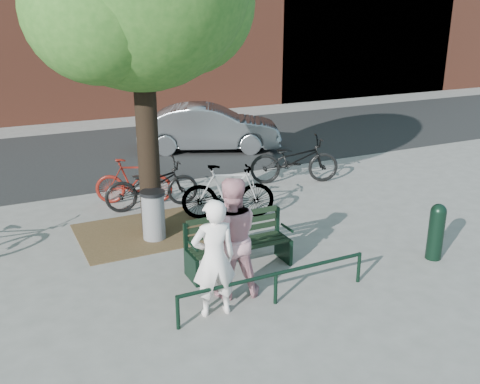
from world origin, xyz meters
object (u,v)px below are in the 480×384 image
bollard (436,230)px  litter_bin (153,215)px  parked_car (209,128)px  person_left (214,258)px  park_bench (237,241)px  person_right (230,238)px  bicycle_c (152,185)px

bollard → litter_bin: bearing=144.4°
parked_car → person_left: bearing=-179.6°
park_bench → person_right: bearing=-122.4°
person_right → litter_bin: 2.56m
litter_bin → bicycle_c: (0.47, 1.61, 0.05)m
bollard → bicycle_c: size_ratio=0.49×
person_left → person_right: bearing=-130.9°
person_left → parked_car: person_left is taller
park_bench → litter_bin: bearing=116.6°
bicycle_c → parked_car: size_ratio=0.48×
litter_bin → parked_car: (3.56, 5.75, 0.22)m
person_right → bollard: 3.71m
person_left → person_right: 0.59m
person_right → bollard: bearing=-173.4°
park_bench → parked_car: size_ratio=0.41×
park_bench → bollard: bearing=-20.1°
person_left → litter_bin: size_ratio=1.81×
park_bench → person_left: (-0.90, -1.13, 0.38)m
park_bench → parked_car: bearing=70.3°
litter_bin → person_right: bearing=-80.6°
bicycle_c → person_left: bearing=178.0°
person_right → parked_car: size_ratio=0.43×
bollard → parked_car: size_ratio=0.24×
person_right → bollard: size_ratio=1.84×
litter_bin → bicycle_c: size_ratio=0.47×
person_left → bicycle_c: 4.53m
person_left → bollard: (4.10, -0.04, -0.32)m
person_right → litter_bin: size_ratio=1.95×
park_bench → litter_bin: (-0.88, 1.75, -0.00)m
person_right → park_bench: bearing=-108.9°
person_right → parked_car: (3.15, 8.23, -0.22)m
person_left → parked_car: size_ratio=0.40×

